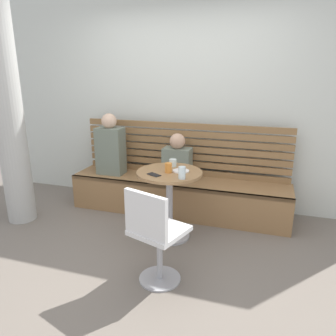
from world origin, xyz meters
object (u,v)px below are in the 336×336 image
person_child_left (177,159)px  booth_bench (178,196)px  white_chair (155,234)px  cup_glass_short (173,163)px  plate_small (181,171)px  phone_on_table (154,175)px  cup_tumbler_orange (168,168)px  person_adult (110,147)px  cup_glass_tall (182,173)px  cafe_table (169,192)px

person_child_left → booth_bench: bearing=-58.2°
white_chair → cup_glass_short: 1.05m
booth_bench → white_chair: (0.21, -1.43, 0.24)m
plate_small → phone_on_table: 0.30m
white_chair → cup_glass_short: (-0.15, 0.99, 0.32)m
booth_bench → white_chair: size_ratio=3.18×
booth_bench → plate_small: size_ratio=15.88×
cup_tumbler_orange → plate_small: size_ratio=0.59×
booth_bench → plate_small: (0.19, -0.58, 0.52)m
person_adult → cup_glass_tall: (1.17, -0.79, 0.01)m
white_chair → person_adult: (-1.11, 1.42, 0.33)m
white_chair → person_child_left: size_ratio=1.49×
cup_glass_tall → person_adult: bearing=145.9°
person_child_left → cup_glass_short: 0.49m
plate_small → booth_bench: bearing=108.5°
cafe_table → cup_glass_tall: (0.18, -0.19, 0.28)m
person_adult → phone_on_table: 1.16m
booth_bench → plate_small: bearing=-71.5°
cup_glass_tall → plate_small: bearing=107.7°
person_adult → person_child_left: 0.89m
booth_bench → person_child_left: bearing=121.8°
person_adult → phone_on_table: size_ratio=5.59×
person_adult → cup_glass_short: (0.97, -0.42, -0.01)m
phone_on_table → person_child_left: bearing=28.1°
booth_bench → cup_glass_short: size_ratio=33.75×
white_chair → person_child_left: bearing=99.1°
white_chair → cup_glass_short: white_chair is taller
cup_glass_tall → phone_on_table: 0.30m
person_adult → cup_glass_tall: person_adult is taller
person_adult → phone_on_table: bearing=-41.3°
person_adult → cup_tumbler_orange: person_adult is taller
cup_tumbler_orange → plate_small: cup_tumbler_orange is taller
cafe_table → person_child_left: (-0.10, 0.65, 0.17)m
cup_glass_short → person_adult: bearing=156.4°
person_adult → plate_small: size_ratio=4.61×
white_chair → cup_tumbler_orange: 0.85m
white_chair → booth_bench: bearing=98.4°
cup_glass_short → cup_tumbler_orange: size_ratio=0.80×
cup_tumbler_orange → person_adult: bearing=146.9°
plate_small → cup_glass_short: bearing=131.8°
white_chair → person_adult: bearing=128.2°
plate_small → cup_glass_tall: bearing=-72.3°
cup_glass_tall → white_chair: bearing=-95.0°
cafe_table → cup_glass_tall: cup_glass_tall is taller
person_adult → cup_glass_short: size_ratio=9.79×
person_child_left → cup_glass_short: size_ratio=7.14×
booth_bench → cafe_table: size_ratio=3.65×
person_adult → cup_glass_tall: bearing=-34.1°
cafe_table → white_chair: 0.82m
white_chair → plate_small: white_chair is taller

